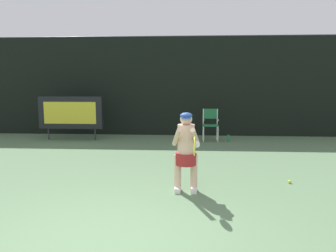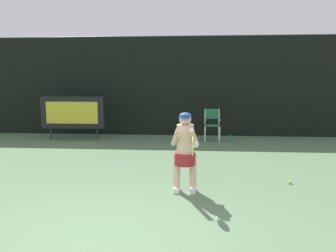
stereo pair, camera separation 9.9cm
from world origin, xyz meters
The scene contains 7 objects.
backdrop_screen centered at (0.00, 8.50, 1.81)m, with size 18.00×0.12×3.66m.
scoreboard centered at (-2.97, 7.25, 0.95)m, with size 2.20×0.21×1.50m.
umpire_chair centered at (1.81, 7.41, 0.62)m, with size 0.52×0.44×1.08m.
water_bottle centered at (2.41, 7.23, 0.12)m, with size 0.07×0.07×0.27m.
tennis_player centered at (1.01, 2.25, 0.80)m, with size 0.53×0.59×1.47m.
tennis_racket centered at (1.15, 1.61, 0.99)m, with size 0.03×0.60×0.31m.
tennis_ball_loose centered at (3.09, 2.84, 0.03)m, with size 0.07×0.07×0.07m.
Camera 2 is at (1.14, -3.54, 2.04)m, focal length 34.53 mm.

